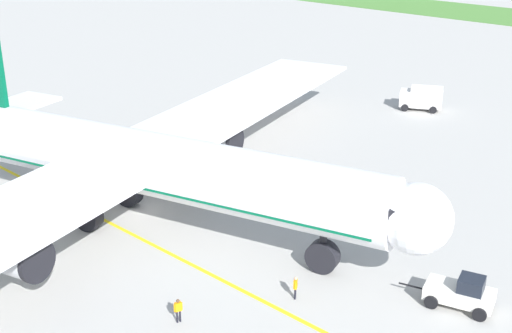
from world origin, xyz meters
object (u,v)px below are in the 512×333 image
at_px(service_truck_catering_van, 422,97).
at_px(ground_crew_marshaller_front, 295,285).
at_px(airliner_foreground, 131,161).
at_px(ground_crew_wingwalker_starboard, 178,308).
at_px(pushback_tug, 461,293).

bearing_deg(service_truck_catering_van, ground_crew_marshaller_front, -70.03).
height_order(airliner_foreground, service_truck_catering_van, airliner_foreground).
height_order(ground_crew_marshaller_front, service_truck_catering_van, service_truck_catering_van).
height_order(ground_crew_marshaller_front, ground_crew_wingwalker_starboard, ground_crew_wingwalker_starboard).
bearing_deg(ground_crew_wingwalker_starboard, airliner_foreground, 152.89).
distance_m(airliner_foreground, ground_crew_marshaller_front, 17.27).
height_order(airliner_foreground, pushback_tug, airliner_foreground).
bearing_deg(ground_crew_marshaller_front, pushback_tug, 37.77).
relative_size(airliner_foreground, service_truck_catering_van, 14.18).
height_order(pushback_tug, ground_crew_marshaller_front, pushback_tug).
distance_m(ground_crew_marshaller_front, service_truck_catering_van, 46.55).
distance_m(airliner_foreground, ground_crew_wingwalker_starboard, 15.33).
xyz_separation_m(pushback_tug, ground_crew_wingwalker_starboard, (-12.06, -13.53, -0.03)).
xyz_separation_m(airliner_foreground, ground_crew_wingwalker_starboard, (13.06, -6.69, -4.42)).
relative_size(ground_crew_wingwalker_starboard, service_truck_catering_van, 0.30).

